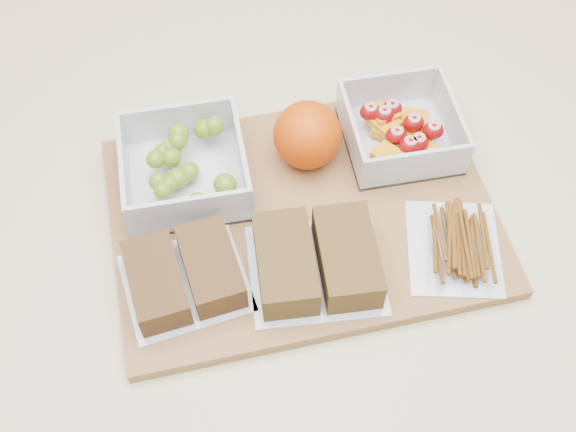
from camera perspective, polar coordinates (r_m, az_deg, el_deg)
name	(u,v)px	position (r m, az deg, el deg)	size (l,w,h in m)	color
counter	(294,367)	(1.22, 0.45, -11.88)	(1.20, 0.90, 0.90)	beige
cutting_board	(303,216)	(0.81, 1.16, 0.03)	(0.42, 0.30, 0.02)	#986B3F
grape_container	(186,167)	(0.81, -8.04, 3.83)	(0.14, 0.14, 0.06)	silver
fruit_container	(400,131)	(0.85, 8.85, 6.69)	(0.13, 0.13, 0.05)	silver
orange	(308,135)	(0.82, 1.56, 6.41)	(0.08, 0.08, 0.08)	#D84605
sandwich_bag_left	(184,275)	(0.74, -8.23, -4.64)	(0.14, 0.13, 0.04)	silver
sandwich_bag_center	(316,261)	(0.74, 2.26, -3.55)	(0.15, 0.13, 0.04)	silver
pretzel_bag	(456,242)	(0.78, 13.10, -2.04)	(0.12, 0.14, 0.03)	silver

